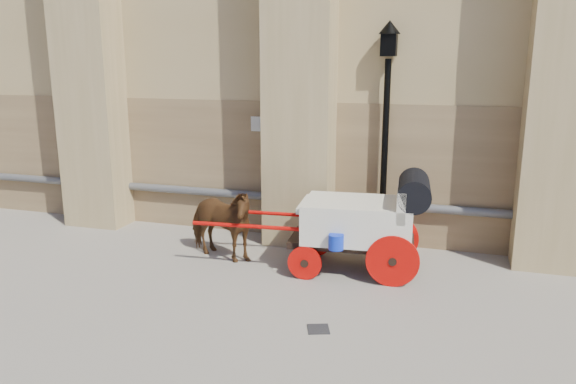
% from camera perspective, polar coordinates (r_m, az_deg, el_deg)
% --- Properties ---
extents(ground, '(90.00, 90.00, 0.00)m').
position_cam_1_polar(ground, '(8.83, 1.02, -12.88)').
color(ground, gray).
rests_on(ground, ground).
extents(horse, '(1.94, 1.31, 1.50)m').
position_cam_1_polar(horse, '(11.15, -7.00, -3.11)').
color(horse, brown).
rests_on(horse, ground).
extents(carriage, '(4.42, 1.65, 1.90)m').
position_cam_1_polar(carriage, '(10.46, 7.91, -2.70)').
color(carriage, black).
rests_on(carriage, ground).
extents(street_lamp, '(0.43, 0.43, 4.62)m').
position_cam_1_polar(street_lamp, '(11.58, 9.87, 6.14)').
color(street_lamp, black).
rests_on(street_lamp, ground).
extents(drain_grate_near, '(0.41, 0.41, 0.01)m').
position_cam_1_polar(drain_grate_near, '(8.56, 3.10, -13.73)').
color(drain_grate_near, black).
rests_on(drain_grate_near, ground).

